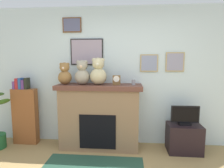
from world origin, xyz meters
TOP-DOWN VIEW (x-y plane):
  - back_wall at (-0.00, 2.00)m, footprint 5.20×0.15m
  - fireplace at (-0.38, 1.70)m, footprint 1.52×0.54m
  - bookshelf at (-1.83, 1.74)m, footprint 0.46×0.16m
  - tv_stand at (1.13, 1.64)m, footprint 0.57×0.40m
  - television at (1.13, 1.64)m, footprint 0.48×0.14m
  - candle_jar at (0.24, 1.68)m, footprint 0.07×0.07m
  - mantel_clock at (-0.06, 1.68)m, footprint 0.14×0.10m
  - teddy_bear_cream at (-1.00, 1.68)m, footprint 0.25×0.25m
  - teddy_bear_brown at (-0.68, 1.68)m, footprint 0.27×0.27m
  - teddy_bear_tan at (-0.39, 1.68)m, footprint 0.30×0.30m

SIDE VIEW (x-z plane):
  - tv_stand at x=1.13m, z-range 0.00..0.50m
  - bookshelf at x=-1.83m, z-range -0.06..1.22m
  - fireplace at x=-0.38m, z-range 0.01..1.18m
  - television at x=1.13m, z-range 0.48..0.82m
  - candle_jar at x=0.24m, z-range 1.18..1.27m
  - mantel_clock at x=-0.06m, z-range 1.18..1.34m
  - back_wall at x=0.00m, z-range 0.00..2.60m
  - teddy_bear_cream at x=-1.00m, z-range 1.16..1.55m
  - teddy_bear_brown at x=-0.68m, z-range 1.15..1.59m
  - teddy_bear_tan at x=-0.39m, z-range 1.15..1.63m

